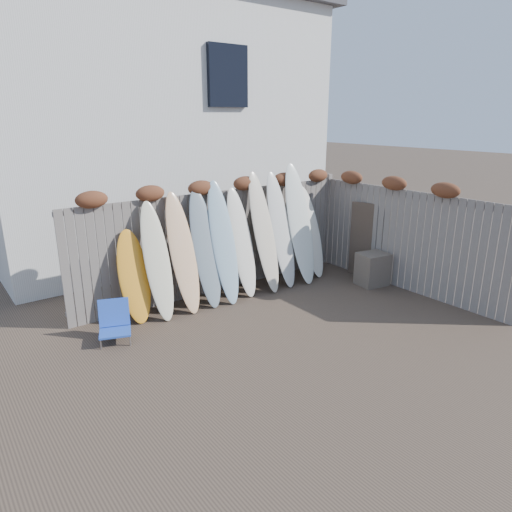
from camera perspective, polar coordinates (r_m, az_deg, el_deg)
ground at (r=7.58m, az=5.55°, el=-9.41°), size 80.00×80.00×0.00m
back_fence at (r=8.99m, az=-4.29°, el=2.99°), size 6.05×0.28×2.24m
right_fence at (r=9.50m, az=18.18°, el=2.69°), size 0.28×4.40×2.24m
house at (r=12.54m, az=-13.38°, el=15.93°), size 8.50×5.50×6.33m
beach_chair at (r=7.53m, az=-17.27°, el=-7.90°), size 0.62×0.63×0.62m
wooden_crate at (r=9.73m, az=14.35°, el=-1.60°), size 0.65×0.57×0.68m
lattice_panel at (r=10.04m, az=14.52°, el=1.77°), size 0.39×1.03×1.61m
surfboard_0 at (r=7.96m, az=-15.01°, el=-2.50°), size 0.56×0.61×1.56m
surfboard_1 at (r=7.94m, az=-12.25°, el=-0.64°), size 0.48×0.73×2.01m
surfboard_2 at (r=8.14m, az=-9.15°, el=0.38°), size 0.48×0.75×2.11m
surfboard_3 at (r=8.35m, az=-6.38°, el=0.94°), size 0.53×0.78×2.12m
surfboard_4 at (r=8.48m, az=-4.10°, el=1.70°), size 0.54×0.83×2.24m
surfboard_5 at (r=8.80m, az=-1.83°, el=1.70°), size 0.49×0.74×2.07m
surfboard_6 at (r=9.01m, az=0.99°, el=2.98°), size 0.48×0.83×2.34m
surfboard_7 at (r=9.30m, az=3.12°, el=3.29°), size 0.50×0.82×2.30m
surfboard_8 at (r=9.55m, az=5.49°, el=4.03°), size 0.62×0.90×2.44m
surfboard_9 at (r=9.93m, az=6.87°, el=2.99°), size 0.58×0.73×1.93m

